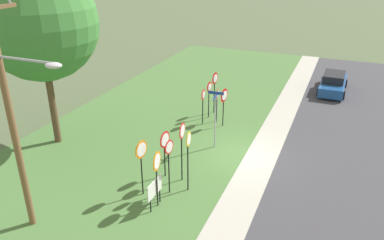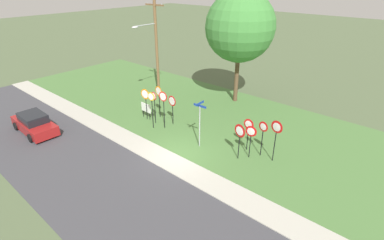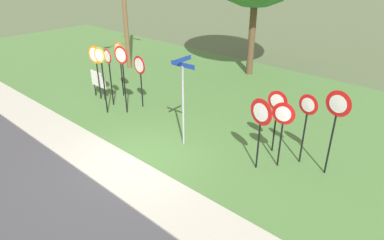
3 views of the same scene
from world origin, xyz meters
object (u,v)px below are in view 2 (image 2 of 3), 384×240
parked_hatchback_near (34,124)px  stop_sign_far_center (163,102)px  oak_tree_left (240,27)px  yield_sign_far_right (248,127)px  yield_sign_far_left (240,134)px  stop_sign_near_left (152,103)px  yield_sign_center (251,135)px  stop_sign_center_tall (145,97)px  stop_sign_far_right (159,95)px  stop_sign_far_left (154,101)px  notice_board (146,109)px  stop_sign_near_right (172,104)px  yield_sign_near_right (263,131)px  street_name_post (200,121)px  utility_pole (155,44)px  yield_sign_near_left (276,131)px

parked_hatchback_near → stop_sign_far_center: bearing=45.6°
oak_tree_left → yield_sign_far_right: bearing=-51.4°
stop_sign_far_center → yield_sign_far_left: (6.31, 0.11, -0.33)m
parked_hatchback_near → yield_sign_far_right: bearing=32.7°
stop_sign_near_left → yield_sign_center: 7.48m
stop_sign_center_tall → stop_sign_far_right: bearing=56.3°
stop_sign_far_left → yield_sign_far_left: size_ratio=1.08×
stop_sign_far_right → yield_sign_far_left: (7.97, -0.98, -0.13)m
stop_sign_center_tall → notice_board: bearing=137.4°
notice_board → stop_sign_near_right: bearing=17.2°
stop_sign_far_left → yield_sign_near_right: stop_sign_far_left is taller
yield_sign_far_left → notice_board: (-8.55, 0.11, -0.91)m
street_name_post → yield_sign_near_right: bearing=21.1°
yield_sign_far_left → yield_sign_center: bearing=62.7°
stop_sign_far_left → stop_sign_far_right: (-0.55, 0.99, 0.08)m
yield_sign_near_right → yield_sign_far_left: yield_sign_far_left is taller
stop_sign_far_center → street_name_post: bearing=-10.2°
notice_board → parked_hatchback_near: 8.00m
stop_sign_near_left → stop_sign_far_right: (-1.03, 1.65, -0.11)m
yield_sign_near_right → parked_hatchback_near: 15.90m
stop_sign_near_left → utility_pole: (-4.32, 4.49, 2.89)m
yield_sign_center → yield_sign_near_left: bearing=14.6°
street_name_post → stop_sign_far_left: bearing=171.9°
yield_sign_near_left → yield_sign_far_right: 1.91m
yield_sign_near_right → notice_board: bearing=-165.3°
stop_sign_near_right → stop_sign_far_right: stop_sign_far_right is taller
stop_sign_far_left → stop_sign_near_left: bearing=-46.5°
stop_sign_far_center → stop_sign_center_tall: bearing=170.5°
stop_sign_near_right → stop_sign_center_tall: bearing=-156.4°
stop_sign_center_tall → utility_pole: utility_pole is taller
stop_sign_far_right → yield_sign_far_left: 8.03m
stop_sign_near_right → oak_tree_left: oak_tree_left is taller
stop_sign_near_right → yield_sign_center: bearing=3.6°
yield_sign_near_right → street_name_post: bearing=-147.6°
yield_sign_far_right → street_name_post: (-2.58, -1.64, 0.23)m
yield_sign_far_left → street_name_post: size_ratio=0.75×
yield_sign_near_right → utility_pole: 12.79m
yield_sign_center → parked_hatchback_near: size_ratio=0.51×
yield_sign_center → oak_tree_left: bearing=118.0°
stop_sign_far_right → yield_sign_far_right: stop_sign_far_right is taller
yield_sign_near_right → yield_sign_far_right: (-1.01, 0.01, -0.11)m
stop_sign_far_right → notice_board: bearing=-117.8°
stop_sign_far_left → oak_tree_left: (2.05, 7.77, 4.58)m
stop_sign_near_left → stop_sign_center_tall: (-1.50, 0.70, -0.17)m
yield_sign_near_left → oak_tree_left: bearing=145.4°
yield_sign_near_right → yield_sign_near_left: bearing=4.1°
yield_sign_near_left → utility_pole: 13.54m
yield_sign_center → notice_board: 9.03m
yield_sign_near_right → parked_hatchback_near: bearing=-142.6°
parked_hatchback_near → stop_sign_far_left: bearing=51.2°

